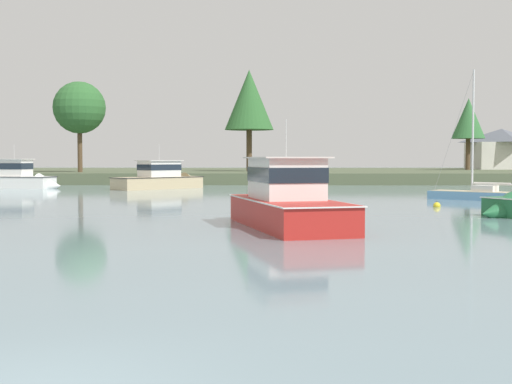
% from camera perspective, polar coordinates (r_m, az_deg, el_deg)
% --- Properties ---
extents(far_shore_bank, '(209.31, 46.53, 1.29)m').
position_cam_1_polar(far_shore_bank, '(97.43, -0.93, 1.49)').
color(far_shore_bank, '#4C563D').
rests_on(far_shore_bank, ground).
extents(sailboat_skyblue, '(6.62, 5.96, 9.59)m').
position_cam_1_polar(sailboat_skyblue, '(50.24, 18.31, -0.41)').
color(sailboat_skyblue, '#669ECC').
rests_on(sailboat_skyblue, ground).
extents(cruiser_sand, '(9.21, 9.27, 5.31)m').
position_cam_1_polar(cruiser_sand, '(66.67, -7.59, 0.85)').
color(cruiser_sand, tan).
rests_on(cruiser_sand, ground).
extents(dinghy_cream, '(1.48, 3.01, 0.44)m').
position_cam_1_polar(dinghy_cream, '(42.82, 3.96, -0.94)').
color(dinghy_cream, beige).
rests_on(dinghy_cream, ground).
extents(cruiser_red, '(5.57, 10.71, 5.72)m').
position_cam_1_polar(cruiser_red, '(29.69, 2.19, -1.42)').
color(cruiser_red, '#B2231E').
rests_on(cruiser_red, ground).
extents(cruiser_white, '(9.88, 4.43, 5.28)m').
position_cam_1_polar(cruiser_white, '(70.83, -19.26, 0.83)').
color(cruiser_white, white).
rests_on(cruiser_white, ground).
extents(mooring_buoy_yellow, '(0.44, 0.44, 0.49)m').
position_cam_1_polar(mooring_buoy_yellow, '(42.28, 14.96, -1.12)').
color(mooring_buoy_yellow, yellow).
rests_on(mooring_buoy_yellow, ground).
extents(shore_tree_inland_a, '(4.75, 4.75, 10.33)m').
position_cam_1_polar(shore_tree_inland_a, '(102.92, 17.43, 5.88)').
color(shore_tree_inland_a, brown).
rests_on(shore_tree_inland_a, far_shore_bank).
extents(shore_tree_right, '(6.36, 6.36, 13.15)m').
position_cam_1_polar(shore_tree_right, '(88.76, -0.58, 7.72)').
color(shore_tree_right, brown).
rests_on(shore_tree_right, far_shore_bank).
extents(shore_tree_center, '(6.22, 6.22, 10.85)m').
position_cam_1_polar(shore_tree_center, '(84.42, -14.63, 6.86)').
color(shore_tree_center, brown).
rests_on(shore_tree_center, far_shore_bank).
extents(cottage_near_water, '(9.54, 9.56, 6.21)m').
position_cam_1_polar(cottage_near_water, '(110.80, 19.93, 3.48)').
color(cottage_near_water, silver).
rests_on(cottage_near_water, far_shore_bank).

